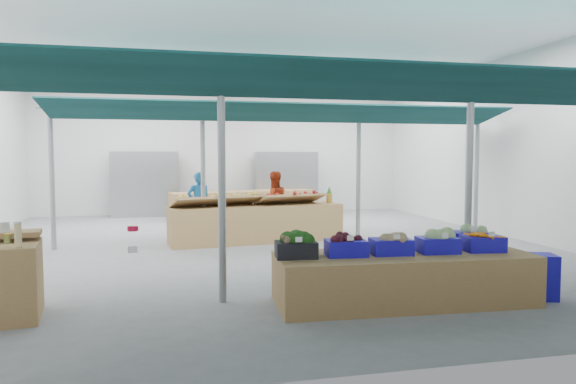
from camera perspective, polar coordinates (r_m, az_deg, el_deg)
The scene contains 23 objects.
floor at distance 10.84m, azimuth -3.87°, elevation -6.01°, with size 13.00×13.00×0.00m, color slate.
hall at distance 12.12m, azimuth -4.95°, elevation 7.60°, with size 13.00×13.00×13.00m.
pole_grid at distance 9.11m, azimuth 2.40°, elevation 3.56°, with size 10.00×4.60×3.00m.
awnings at distance 9.15m, azimuth 2.42°, elevation 9.63°, with size 9.50×7.08×0.30m.
back_shelving_left at distance 16.61m, azimuth -15.58°, elevation 0.81°, with size 2.00×0.50×2.00m, color #B23F33.
back_shelving_right at distance 16.96m, azimuth -0.22°, elevation 1.02°, with size 2.00×0.50×2.00m, color #B23F33.
veg_counter at distance 6.83m, azimuth 12.74°, elevation -9.34°, with size 3.27×1.09×0.64m, color olive.
fruit_counter at distance 11.33m, azimuth -3.51°, elevation -3.49°, with size 3.79×0.90×0.81m, color olive.
far_counter at distance 15.88m, azimuth -4.86°, elevation -1.34°, with size 4.51×0.90×0.81m, color olive.
crate_stack at distance 7.59m, azimuth 25.80°, elevation -8.44°, with size 0.50×0.35×0.59m, color #1710AE.
vendor_left at distance 12.26m, azimuth -9.87°, elevation -1.32°, with size 0.55×0.36×1.51m, color #175C97.
vendor_right at distance 12.47m, azimuth -1.58°, elevation -1.17°, with size 0.74×0.57×1.51m, color #AD3215.
crate_broccoli at distance 6.33m, azimuth 0.90°, elevation -5.89°, with size 0.53×0.42×0.35m.
crate_beets at distance 6.48m, azimuth 6.46°, elevation -5.91°, with size 0.53×0.42×0.29m.
crate_celeriac at distance 6.67m, azimuth 11.36°, elevation -5.58°, with size 0.53×0.42×0.31m.
crate_cabbage at distance 6.92m, azimuth 16.29°, elevation -5.19°, with size 0.53×0.42×0.35m.
crate_carrots at distance 7.23m, azimuth 20.83°, elevation -5.29°, with size 0.53×0.42×0.29m.
sparrow at distance 6.18m, azimuth -0.24°, elevation -5.29°, with size 0.12×0.09×0.11m.
pole_ribbon at distance 5.80m, azimuth -16.86°, elevation -4.12°, with size 0.12×0.12×0.28m.
apple_heap_yellow at distance 10.96m, azimuth -7.91°, elevation -0.77°, with size 2.02×1.18×0.27m.
apple_heap_red at distance 11.43m, azimuth 0.29°, elevation -0.54°, with size 1.63×1.08×0.27m.
pineapple at distance 11.79m, azimuth 4.60°, elevation -0.34°, with size 0.14×0.14×0.39m.
crate_extra at distance 7.57m, azimuth 19.25°, elevation -4.56°, with size 0.54×0.44×0.32m.
Camera 1 is at (-1.58, -10.56, 1.88)m, focal length 32.00 mm.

